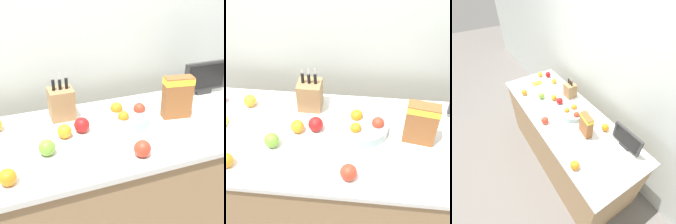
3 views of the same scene
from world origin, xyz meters
The scene contains 12 objects.
wall_back centered at (0.00, 0.59, 1.30)m, with size 9.00×0.06×2.60m.
counter centered at (0.00, 0.00, 0.46)m, with size 2.03×0.75×0.92m.
knife_block centered at (-0.26, 0.25, 1.01)m, with size 0.14×0.13×0.28m.
small_monitor centered at (0.71, 0.23, 1.04)m, with size 0.32×0.03×0.23m.
cereal_box centered at (0.36, 0.02, 1.06)m, with size 0.18×0.10×0.25m.
fruit_bowl centered at (0.06, 0.07, 0.96)m, with size 0.29×0.29×0.11m.
apple_near_bananas centered at (-0.41, -0.10, 0.96)m, with size 0.08×0.08×0.08m, color #6B9E33.
apple_by_knife_block centered at (-0.20, 0.05, 0.96)m, with size 0.08×0.08×0.08m, color red.
apple_middle centered at (0.01, -0.26, 0.96)m, with size 0.08×0.08×0.08m, color red.
orange_front_center centered at (-0.60, -0.25, 0.96)m, with size 0.08×0.08×0.08m, color orange.
orange_front_right centered at (-0.30, 0.03, 0.96)m, with size 0.08×0.08×0.08m, color orange.
orange_near_bowl centered at (0.44, 0.23, 0.96)m, with size 0.08×0.08×0.08m, color orange.
Camera 1 is at (-0.55, -1.35, 1.80)m, focal length 50.00 mm.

